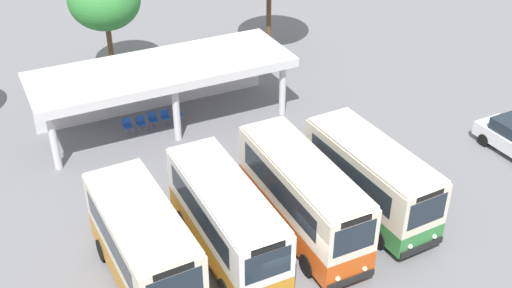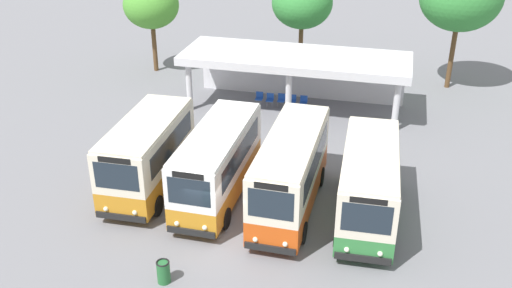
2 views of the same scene
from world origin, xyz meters
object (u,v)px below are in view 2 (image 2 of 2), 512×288
waiting_chair_second_from_end (270,99)px  waiting_chair_middle_seat (281,99)px  city_bus_second_in_row (218,162)px  city_bus_middle_cream (291,170)px  litter_bin_apron (163,272)px  waiting_chair_end_by_column (259,97)px  waiting_chair_fourth_seat (292,100)px  city_bus_nearest_orange (148,153)px  waiting_chair_fifth_seat (304,101)px  city_bus_fourth_amber (369,183)px

waiting_chair_second_from_end → waiting_chair_middle_seat: size_ratio=1.00×
city_bus_second_in_row → city_bus_middle_cream: (3.29, -0.10, 0.08)m
city_bus_middle_cream → litter_bin_apron: size_ratio=8.37×
waiting_chair_end_by_column → waiting_chair_second_from_end: bearing=-5.8°
waiting_chair_end_by_column → waiting_chair_fourth_seat: bearing=1.1°
waiting_chair_end_by_column → waiting_chair_middle_seat: (1.38, 0.05, 0.00)m
city_bus_nearest_orange → waiting_chair_end_by_column: size_ratio=7.69×
city_bus_second_in_row → waiting_chair_fifth_seat: bearing=79.8°
waiting_chair_second_from_end → litter_bin_apron: bearing=-90.1°
waiting_chair_middle_seat → waiting_chair_fourth_seat: 0.69m
waiting_chair_middle_seat → waiting_chair_end_by_column: bearing=-177.8°
waiting_chair_end_by_column → waiting_chair_fourth_seat: (2.07, 0.04, 0.00)m
city_bus_nearest_orange → waiting_chair_end_by_column: (2.48, 10.85, -1.34)m
city_bus_fourth_amber → waiting_chair_end_by_column: (-7.39, 10.93, -1.27)m
city_bus_middle_cream → waiting_chair_fourth_seat: city_bus_middle_cream is taller
waiting_chair_fifth_seat → waiting_chair_middle_seat: bearing=180.0°
city_bus_middle_cream → waiting_chair_second_from_end: (-3.41, 10.82, -1.38)m
city_bus_second_in_row → waiting_chair_middle_seat: size_ratio=8.39×
city_bus_nearest_orange → waiting_chair_middle_seat: bearing=70.5°
city_bus_fourth_amber → waiting_chair_fifth_seat: size_ratio=8.13×
city_bus_fourth_amber → waiting_chair_middle_seat: city_bus_fourth_amber is taller
waiting_chair_end_by_column → litter_bin_apron: 16.81m
waiting_chair_fourth_seat → litter_bin_apron: litter_bin_apron is taller
city_bus_middle_cream → waiting_chair_end_by_column: city_bus_middle_cream is taller
city_bus_fourth_amber → waiting_chair_end_by_column: city_bus_fourth_amber is taller
city_bus_second_in_row → waiting_chair_fifth_seat: city_bus_second_in_row is taller
litter_bin_apron → waiting_chair_fourth_seat: bearing=85.2°
city_bus_second_in_row → city_bus_fourth_amber: (6.58, -0.13, -0.03)m
city_bus_fourth_amber → waiting_chair_middle_seat: bearing=118.7°
city_bus_nearest_orange → waiting_chair_middle_seat: city_bus_nearest_orange is taller
city_bus_nearest_orange → waiting_chair_second_from_end: 11.31m
city_bus_nearest_orange → city_bus_fourth_amber: 9.87m
waiting_chair_middle_seat → city_bus_fourth_amber: bearing=-61.3°
waiting_chair_second_from_end → waiting_chair_middle_seat: (0.69, 0.12, 0.00)m
waiting_chair_middle_seat → litter_bin_apron: (-0.73, -16.84, -0.07)m
city_bus_fourth_amber → waiting_chair_end_by_column: 13.25m
waiting_chair_fourth_seat → litter_bin_apron: (-1.42, -16.83, -0.07)m
litter_bin_apron → city_bus_fourth_amber: bearing=41.0°
city_bus_middle_cream → waiting_chair_middle_seat: bearing=104.0°
city_bus_nearest_orange → city_bus_middle_cream: bearing=-0.4°
waiting_chair_end_by_column → city_bus_fourth_amber: bearing=-55.9°
waiting_chair_end_by_column → litter_bin_apron: litter_bin_apron is taller
waiting_chair_second_from_end → waiting_chair_fourth_seat: size_ratio=1.00×
waiting_chair_second_from_end → city_bus_middle_cream: bearing=-72.5°
waiting_chair_middle_seat → city_bus_middle_cream: bearing=-76.0°
city_bus_middle_cream → waiting_chair_fourth_seat: size_ratio=8.76×
city_bus_fourth_amber → waiting_chair_fourth_seat: (-5.32, 10.97, -1.27)m
city_bus_middle_cream → city_bus_fourth_amber: 3.29m
waiting_chair_fifth_seat → litter_bin_apron: litter_bin_apron is taller
waiting_chair_second_from_end → waiting_chair_fifth_seat: size_ratio=1.00×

